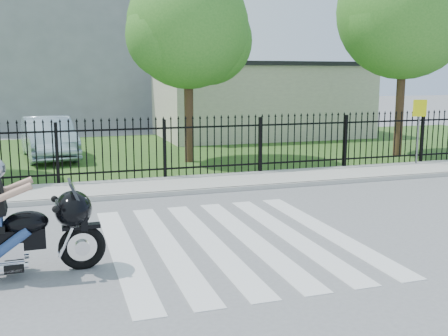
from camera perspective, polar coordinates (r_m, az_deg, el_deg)
name	(u,v)px	position (r m, az deg, el deg)	size (l,w,h in m)	color
ground	(230,240)	(9.92, 0.70, -7.89)	(120.00, 120.00, 0.00)	slate
crosswalk	(230,240)	(9.92, 0.70, -7.86)	(5.00, 5.50, 0.01)	silver
sidewalk	(173,185)	(14.57, -5.62, -1.87)	(40.00, 2.00, 0.12)	#ADAAA3
curb	(181,193)	(13.62, -4.71, -2.70)	(40.00, 0.12, 0.12)	#ADAAA3
grass_strip	(135,152)	(21.37, -9.68, 1.70)	(40.00, 12.00, 0.02)	#29511B
iron_fence	(165,150)	(15.39, -6.48, 1.94)	(26.00, 0.04, 1.80)	black
tree_mid	(188,28)	(18.57, -3.95, 14.99)	(4.20, 4.20, 6.78)	#382316
tree_right	(405,11)	(21.20, 19.12, 15.82)	(5.00, 5.00, 7.90)	#382316
building_low	(260,102)	(26.91, 3.93, 7.23)	(10.00, 6.00, 3.50)	beige
building_low_roof	(260,65)	(26.89, 3.98, 11.17)	(10.20, 6.20, 0.20)	black
building_tall	(49,27)	(35.06, -18.49, 14.35)	(15.00, 10.00, 12.00)	#909498
motorcycle_rider	(3,229)	(8.62, -22.89, -6.10)	(2.86, 0.86, 1.89)	black
parked_car	(49,138)	(20.44, -18.56, 3.15)	(1.63, 4.68, 1.54)	#9AB2C2
traffic_sign	(419,118)	(18.73, 20.47, 5.11)	(0.46, 0.14, 2.15)	slate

